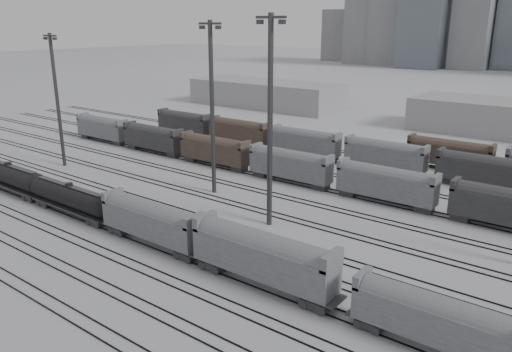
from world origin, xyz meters
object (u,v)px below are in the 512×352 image
Objects in this scene: tank_car_a at (10,175)px; light_mast_a at (57,98)px; hopper_car_c at (436,318)px; hopper_car_b at (263,254)px; light_mast_c at (270,118)px; hopper_car_a at (151,219)px; tank_car_b at (70,197)px.

tank_car_a is 18.55m from light_mast_a.
light_mast_a is at bearing 169.41° from hopper_car_c.
light_mast_a is at bearing 166.27° from hopper_car_b.
light_mast_c is (47.79, -0.05, 1.51)m from light_mast_a.
hopper_car_a is (33.38, 0.00, 0.63)m from tank_car_a.
hopper_car_c is 0.51× the size of light_mast_c.
tank_car_b is at bearing 180.00° from hopper_car_a.
hopper_car_b is at bearing -56.75° from light_mast_c.
tank_car_a is 0.78× the size of light_mast_a.
hopper_car_b is at bearing 0.00° from tank_car_b.
hopper_car_b is at bearing 0.00° from tank_car_a.
hopper_car_a is 34.03m from hopper_car_c.
hopper_car_b reaches higher than hopper_car_a.
tank_car_b is (16.55, 0.00, -0.13)m from tank_car_a.
light_mast_a reaches higher than tank_car_a.
tank_car_a reaches higher than tank_car_b.
tank_car_b is 1.19× the size of hopper_car_a.
tank_car_b is 1.29× the size of hopper_car_c.
light_mast_a is (-23.45, 13.90, 10.30)m from tank_car_b.
hopper_car_a is 0.92× the size of hopper_car_b.
tank_car_a is at bearing 180.00° from tank_car_b.
tank_car_a is at bearing 180.00° from hopper_car_a.
hopper_car_a is at bearing 0.00° from tank_car_b.
hopper_car_c reaches higher than tank_car_b.
tank_car_a is at bearing -63.57° from light_mast_a.
hopper_car_b reaches higher than tank_car_a.
hopper_car_a reaches higher than tank_car_a.
hopper_car_b reaches higher than tank_car_b.
hopper_car_b is at bearing -13.73° from light_mast_a.
hopper_car_a is 19.24m from light_mast_c.
hopper_car_a is at bearing 180.00° from hopper_car_b.
hopper_car_a is 43.67m from light_mast_a.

